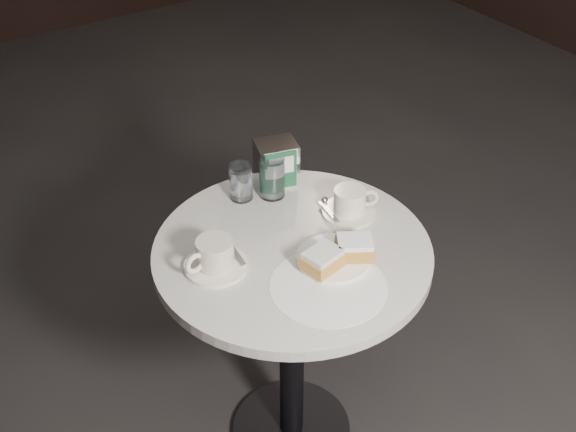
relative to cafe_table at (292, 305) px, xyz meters
The scene contains 9 objects.
ground 0.55m from the cafe_table, ahead, with size 7.00×7.00×0.00m, color black.
cafe_table is the anchor object (origin of this frame).
sugar_spill 0.26m from the cafe_table, 92.76° to the right, with size 0.28×0.28×0.00m, color white.
beignet_plate 0.25m from the cafe_table, 62.38° to the right, with size 0.20×0.20×0.06m.
coffee_cup_left 0.31m from the cafe_table, 169.66° to the left, with size 0.18×0.18×0.08m.
coffee_cup_right 0.31m from the cafe_table, 10.14° to the left, with size 0.19×0.19×0.07m.
water_glass_left 0.36m from the cafe_table, 89.74° to the left, with size 0.08×0.08×0.10m.
water_glass_right 0.34m from the cafe_table, 70.50° to the left, with size 0.09×0.09×0.11m.
napkin_dispenser 0.39m from the cafe_table, 65.66° to the left, with size 0.13×0.12×0.13m.
Camera 1 is at (-0.76, -1.16, 1.89)m, focal length 45.00 mm.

